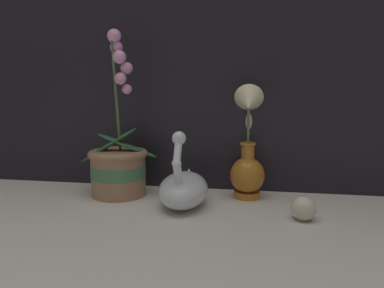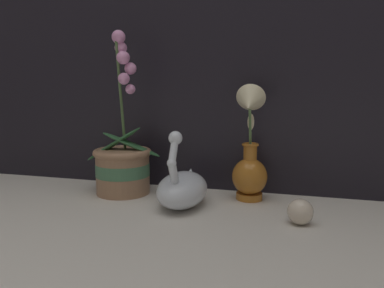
% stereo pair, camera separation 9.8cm
% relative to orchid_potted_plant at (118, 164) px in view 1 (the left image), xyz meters
% --- Properties ---
extents(ground_plane, '(2.80, 2.80, 0.00)m').
position_rel_orchid_potted_plant_xyz_m(ground_plane, '(0.23, -0.19, -0.09)').
color(ground_plane, beige).
extents(orchid_potted_plant, '(0.23, 0.17, 0.46)m').
position_rel_orchid_potted_plant_xyz_m(orchid_potted_plant, '(0.00, 0.00, 0.00)').
color(orchid_potted_plant, '#9E7556').
rests_on(orchid_potted_plant, ground_plane).
extents(swan_figurine, '(0.13, 0.21, 0.20)m').
position_rel_orchid_potted_plant_xyz_m(swan_figurine, '(0.20, -0.07, -0.04)').
color(swan_figurine, silver).
rests_on(swan_figurine, ground_plane).
extents(blue_vase, '(0.10, 0.13, 0.32)m').
position_rel_orchid_potted_plant_xyz_m(blue_vase, '(0.36, 0.02, 0.02)').
color(blue_vase, '#B26B23').
rests_on(blue_vase, ground_plane).
extents(glass_sphere, '(0.06, 0.06, 0.06)m').
position_rel_orchid_potted_plant_xyz_m(glass_sphere, '(0.50, -0.13, -0.06)').
color(glass_sphere, beige).
rests_on(glass_sphere, ground_plane).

